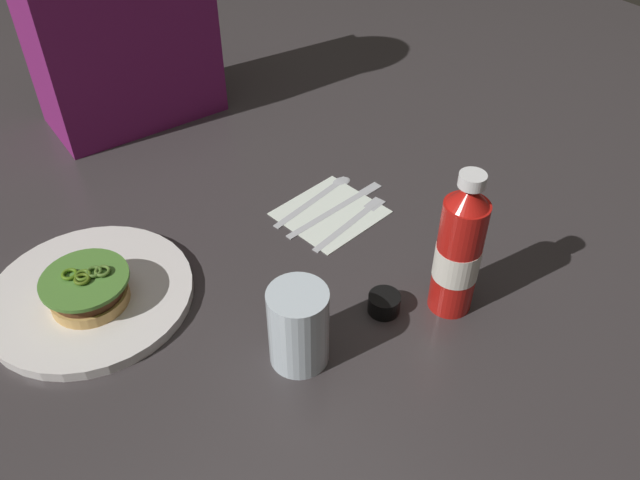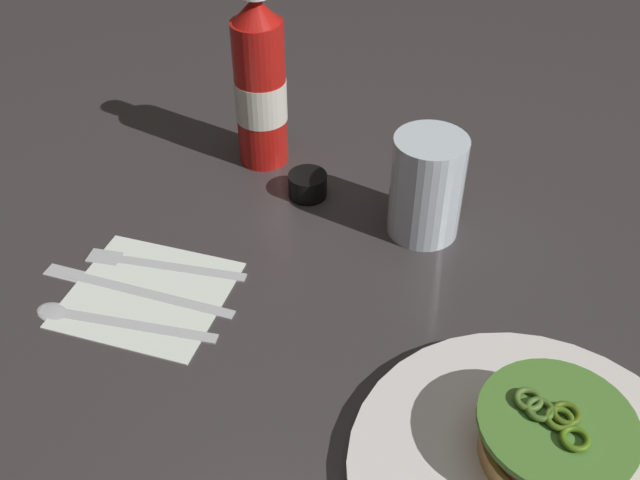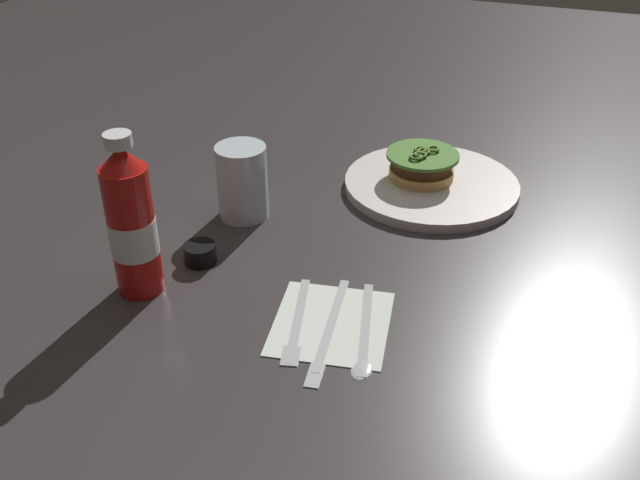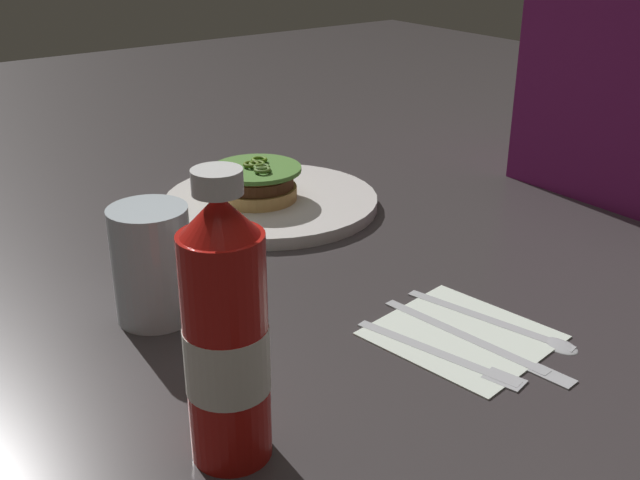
{
  "view_description": "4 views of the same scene",
  "coord_description": "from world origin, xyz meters",
  "px_view_note": "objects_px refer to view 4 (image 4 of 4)",
  "views": [
    {
      "loc": [
        -0.26,
        -0.64,
        0.69
      ],
      "look_at": [
        0.16,
        -0.05,
        0.05
      ],
      "focal_mm": 35.97,
      "sensor_mm": 36.0,
      "label": 1
    },
    {
      "loc": [
        -0.15,
        0.45,
        0.52
      ],
      "look_at": [
        0.08,
        -0.02,
        0.08
      ],
      "focal_mm": 40.69,
      "sensor_mm": 36.0,
      "label": 2
    },
    {
      "loc": [
        0.93,
        0.28,
        0.58
      ],
      "look_at": [
        0.16,
        0.0,
        0.06
      ],
      "focal_mm": 39.97,
      "sensor_mm": 36.0,
      "label": 3
    },
    {
      "loc": [
        0.69,
        -0.45,
        0.39
      ],
      "look_at": [
        0.12,
        -0.03,
        0.08
      ],
      "focal_mm": 43.09,
      "sensor_mm": 36.0,
      "label": 4
    }
  ],
  "objects_px": {
    "dinner_plate": "(271,202)",
    "butter_knife": "(485,342)",
    "ketchup_bottle": "(226,337)",
    "napkin": "(462,335)",
    "fork_utensil": "(452,355)",
    "spoon_utensil": "(514,325)",
    "burger_sandwich": "(257,183)",
    "water_glass": "(152,264)",
    "condiment_cup": "(227,367)"
  },
  "relations": [
    {
      "from": "burger_sandwich",
      "to": "fork_utensil",
      "type": "relative_size",
      "value": 0.7
    },
    {
      "from": "burger_sandwich",
      "to": "napkin",
      "type": "distance_m",
      "value": 0.41
    },
    {
      "from": "burger_sandwich",
      "to": "fork_utensil",
      "type": "distance_m",
      "value": 0.44
    },
    {
      "from": "ketchup_bottle",
      "to": "water_glass",
      "type": "distance_m",
      "value": 0.24
    },
    {
      "from": "fork_utensil",
      "to": "ketchup_bottle",
      "type": "bearing_deg",
      "value": -92.01
    },
    {
      "from": "burger_sandwich",
      "to": "water_glass",
      "type": "distance_m",
      "value": 0.31
    },
    {
      "from": "fork_utensil",
      "to": "dinner_plate",
      "type": "bearing_deg",
      "value": 169.54
    },
    {
      "from": "ketchup_bottle",
      "to": "fork_utensil",
      "type": "height_order",
      "value": "ketchup_bottle"
    },
    {
      "from": "condiment_cup",
      "to": "butter_knife",
      "type": "bearing_deg",
      "value": 67.28
    },
    {
      "from": "napkin",
      "to": "butter_knife",
      "type": "bearing_deg",
      "value": 7.78
    },
    {
      "from": "napkin",
      "to": "ketchup_bottle",
      "type": "bearing_deg",
      "value": -86.53
    },
    {
      "from": "dinner_plate",
      "to": "ketchup_bottle",
      "type": "relative_size",
      "value": 1.29
    },
    {
      "from": "dinner_plate",
      "to": "butter_knife",
      "type": "bearing_deg",
      "value": -4.87
    },
    {
      "from": "burger_sandwich",
      "to": "water_glass",
      "type": "relative_size",
      "value": 1.03
    },
    {
      "from": "dinner_plate",
      "to": "spoon_utensil",
      "type": "distance_m",
      "value": 0.43
    },
    {
      "from": "ketchup_bottle",
      "to": "spoon_utensil",
      "type": "relative_size",
      "value": 1.23
    },
    {
      "from": "ketchup_bottle",
      "to": "spoon_utensil",
      "type": "xyz_separation_m",
      "value": [
        0.01,
        0.32,
        -0.1
      ]
    },
    {
      "from": "dinner_plate",
      "to": "burger_sandwich",
      "type": "bearing_deg",
      "value": -102.16
    },
    {
      "from": "butter_knife",
      "to": "napkin",
      "type": "bearing_deg",
      "value": -172.22
    },
    {
      "from": "dinner_plate",
      "to": "condiment_cup",
      "type": "distance_m",
      "value": 0.43
    },
    {
      "from": "ketchup_bottle",
      "to": "dinner_plate",
      "type": "bearing_deg",
      "value": 143.55
    },
    {
      "from": "dinner_plate",
      "to": "spoon_utensil",
      "type": "bearing_deg",
      "value": 1.36
    },
    {
      "from": "ketchup_bottle",
      "to": "butter_knife",
      "type": "height_order",
      "value": "ketchup_bottle"
    },
    {
      "from": "napkin",
      "to": "fork_utensil",
      "type": "relative_size",
      "value": 0.9
    },
    {
      "from": "condiment_cup",
      "to": "burger_sandwich",
      "type": "bearing_deg",
      "value": 144.11
    },
    {
      "from": "condiment_cup",
      "to": "spoon_utensil",
      "type": "height_order",
      "value": "condiment_cup"
    },
    {
      "from": "butter_knife",
      "to": "fork_utensil",
      "type": "bearing_deg",
      "value": -92.76
    },
    {
      "from": "ketchup_bottle",
      "to": "spoon_utensil",
      "type": "distance_m",
      "value": 0.34
    },
    {
      "from": "water_glass",
      "to": "spoon_utensil",
      "type": "bearing_deg",
      "value": 49.24
    },
    {
      "from": "water_glass",
      "to": "condiment_cup",
      "type": "relative_size",
      "value": 2.58
    },
    {
      "from": "ketchup_bottle",
      "to": "burger_sandwich",
      "type": "bearing_deg",
      "value": 145.6
    },
    {
      "from": "fork_utensil",
      "to": "spoon_utensil",
      "type": "height_order",
      "value": "same"
    },
    {
      "from": "fork_utensil",
      "to": "burger_sandwich",
      "type": "bearing_deg",
      "value": 172.19
    },
    {
      "from": "water_glass",
      "to": "napkin",
      "type": "xyz_separation_m",
      "value": [
        0.22,
        0.22,
        -0.06
      ]
    },
    {
      "from": "ketchup_bottle",
      "to": "condiment_cup",
      "type": "distance_m",
      "value": 0.13
    },
    {
      "from": "burger_sandwich",
      "to": "napkin",
      "type": "xyz_separation_m",
      "value": [
        0.41,
        -0.02,
        -0.04
      ]
    },
    {
      "from": "water_glass",
      "to": "condiment_cup",
      "type": "xyz_separation_m",
      "value": [
        0.15,
        -0.0,
        -0.05
      ]
    },
    {
      "from": "burger_sandwich",
      "to": "water_glass",
      "type": "height_order",
      "value": "water_glass"
    },
    {
      "from": "napkin",
      "to": "spoon_utensil",
      "type": "xyz_separation_m",
      "value": [
        0.02,
        0.05,
        0.0
      ]
    },
    {
      "from": "napkin",
      "to": "fork_utensil",
      "type": "distance_m",
      "value": 0.05
    },
    {
      "from": "ketchup_bottle",
      "to": "condiment_cup",
      "type": "relative_size",
      "value": 4.96
    },
    {
      "from": "condiment_cup",
      "to": "dinner_plate",
      "type": "bearing_deg",
      "value": 141.62
    },
    {
      "from": "dinner_plate",
      "to": "butter_knife",
      "type": "distance_m",
      "value": 0.43
    },
    {
      "from": "burger_sandwich",
      "to": "spoon_utensil",
      "type": "xyz_separation_m",
      "value": [
        0.43,
        0.03,
        -0.04
      ]
    },
    {
      "from": "dinner_plate",
      "to": "water_glass",
      "type": "xyz_separation_m",
      "value": [
        0.19,
        -0.27,
        0.05
      ]
    },
    {
      "from": "napkin",
      "to": "spoon_utensil",
      "type": "bearing_deg",
      "value": 66.81
    },
    {
      "from": "dinner_plate",
      "to": "napkin",
      "type": "relative_size",
      "value": 1.88
    },
    {
      "from": "water_glass",
      "to": "condiment_cup",
      "type": "height_order",
      "value": "water_glass"
    },
    {
      "from": "dinner_plate",
      "to": "ketchup_bottle",
      "type": "xyz_separation_m",
      "value": [
        0.42,
        -0.31,
        0.09
      ]
    },
    {
      "from": "fork_utensil",
      "to": "butter_knife",
      "type": "distance_m",
      "value": 0.04
    }
  ]
}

